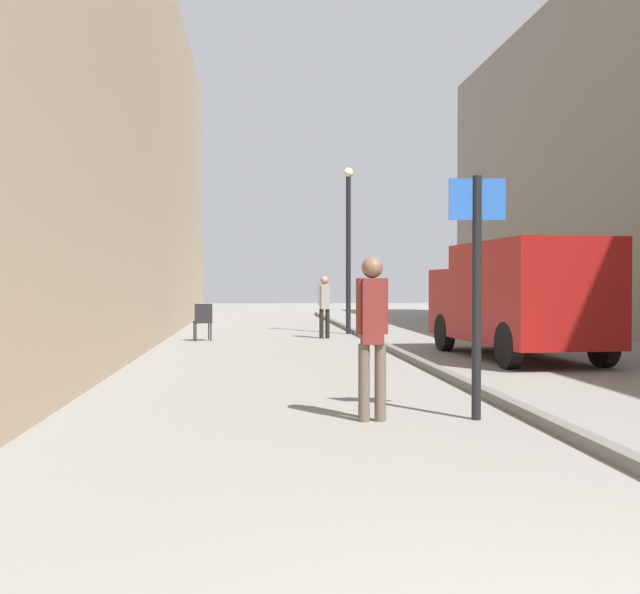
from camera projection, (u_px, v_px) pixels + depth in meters
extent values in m
plane|color=gray|center=(325.00, 360.00, 14.12)|extent=(80.00, 80.00, 0.00)
cube|color=gray|center=(69.00, 89.00, 13.59)|extent=(2.23, 40.00, 10.03)
cube|color=#615F5B|center=(407.00, 356.00, 14.26)|extent=(0.16, 40.00, 0.12)
cylinder|color=black|center=(321.00, 324.00, 19.57)|extent=(0.12, 0.12, 0.77)
cylinder|color=black|center=(327.00, 324.00, 19.62)|extent=(0.12, 0.12, 0.77)
cube|color=gray|center=(324.00, 297.00, 19.58)|extent=(0.24, 0.22, 0.66)
cylinder|color=gray|center=(320.00, 295.00, 19.55)|extent=(0.09, 0.09, 0.56)
cylinder|color=gray|center=(329.00, 295.00, 19.61)|extent=(0.09, 0.09, 0.56)
sphere|color=#9E755B|center=(324.00, 280.00, 19.57)|extent=(0.21, 0.21, 0.21)
cylinder|color=brown|center=(380.00, 383.00, 7.83)|extent=(0.12, 0.12, 0.82)
cylinder|color=brown|center=(364.00, 383.00, 7.82)|extent=(0.12, 0.12, 0.82)
cube|color=maroon|center=(372.00, 311.00, 7.81)|extent=(0.23, 0.19, 0.69)
cylinder|color=maroon|center=(384.00, 306.00, 7.82)|extent=(0.10, 0.10, 0.59)
cylinder|color=maroon|center=(361.00, 306.00, 7.80)|extent=(0.10, 0.10, 0.59)
sphere|color=brown|center=(372.00, 267.00, 7.80)|extent=(0.23, 0.23, 0.23)
cube|color=maroon|center=(529.00, 293.00, 13.78)|extent=(2.13, 3.70, 1.89)
cube|color=maroon|center=(480.00, 302.00, 16.25)|extent=(2.00, 1.51, 1.42)
cube|color=black|center=(473.00, 288.00, 16.73)|extent=(1.61, 0.14, 0.62)
cylinder|color=black|center=(444.00, 332.00, 15.99)|extent=(0.27, 0.81, 0.80)
cylinder|color=black|center=(520.00, 331.00, 16.25)|extent=(0.27, 0.81, 0.80)
cylinder|color=black|center=(509.00, 346.00, 12.58)|extent=(0.27, 0.81, 0.80)
cylinder|color=black|center=(603.00, 344.00, 12.84)|extent=(0.27, 0.81, 0.80)
cylinder|color=black|center=(477.00, 298.00, 7.90)|extent=(0.10, 0.10, 2.60)
cube|color=#2659B2|center=(477.00, 199.00, 7.88)|extent=(0.60, 0.08, 0.44)
cylinder|color=black|center=(348.00, 256.00, 21.25)|extent=(0.14, 0.14, 4.50)
sphere|color=beige|center=(348.00, 173.00, 21.21)|extent=(0.28, 0.28, 0.28)
cylinder|color=black|center=(194.00, 332.00, 18.90)|extent=(0.04, 0.04, 0.45)
cylinder|color=black|center=(209.00, 331.00, 19.01)|extent=(0.04, 0.04, 0.45)
cylinder|color=black|center=(196.00, 332.00, 18.55)|extent=(0.04, 0.04, 0.45)
cylinder|color=black|center=(211.00, 332.00, 18.65)|extent=(0.04, 0.04, 0.45)
cube|color=black|center=(202.00, 322.00, 18.77)|extent=(0.52, 0.52, 0.04)
cube|color=black|center=(203.00, 313.00, 18.58)|extent=(0.44, 0.13, 0.45)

